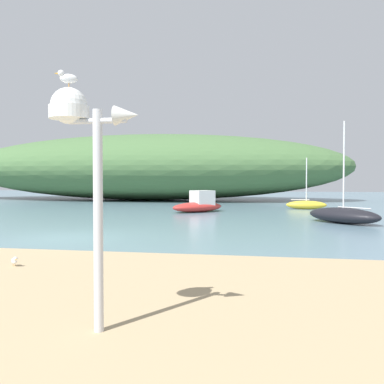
% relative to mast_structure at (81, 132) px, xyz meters
% --- Properties ---
extents(ground_plane, '(120.00, 120.00, 0.00)m').
position_rel_mast_structure_xyz_m(ground_plane, '(-4.75, 8.96, -2.70)').
color(ground_plane, slate).
extents(distant_hill, '(41.54, 13.82, 6.74)m').
position_rel_mast_structure_xyz_m(distant_hill, '(-9.95, 36.57, 0.67)').
color(distant_hill, '#476B3D').
rests_on(distant_hill, ground).
extents(mast_structure, '(1.15, 0.49, 3.05)m').
position_rel_mast_structure_xyz_m(mast_structure, '(0.00, 0.00, 0.00)').
color(mast_structure, silver).
rests_on(mast_structure, beach_sand).
extents(seagull_on_radar, '(0.28, 0.19, 0.21)m').
position_rel_mast_structure_xyz_m(seagull_on_radar, '(-0.17, -0.01, 0.68)').
color(seagull_on_radar, orange).
rests_on(seagull_on_radar, mast_structure).
extents(sailboat_far_left, '(2.82, 0.84, 3.65)m').
position_rel_mast_structure_xyz_m(sailboat_far_left, '(5.16, 25.33, -2.37)').
color(sailboat_far_left, gold).
rests_on(sailboat_far_left, ground).
extents(sailboat_off_point, '(3.74, 3.83, 4.90)m').
position_rel_mast_structure_xyz_m(sailboat_off_point, '(5.99, 15.90, -2.31)').
color(sailboat_off_point, black).
rests_on(sailboat_off_point, ground).
extents(motorboat_by_sandbar, '(3.63, 3.58, 1.39)m').
position_rel_mast_structure_xyz_m(motorboat_by_sandbar, '(-1.94, 21.44, -2.20)').
color(motorboat_by_sandbar, '#B72D28').
rests_on(motorboat_by_sandbar, ground).
extents(seagull_mid_strand, '(0.28, 0.25, 0.23)m').
position_rel_mast_structure_xyz_m(seagull_mid_strand, '(-3.14, 3.32, -2.37)').
color(seagull_mid_strand, orange).
rests_on(seagull_mid_strand, beach_sand).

